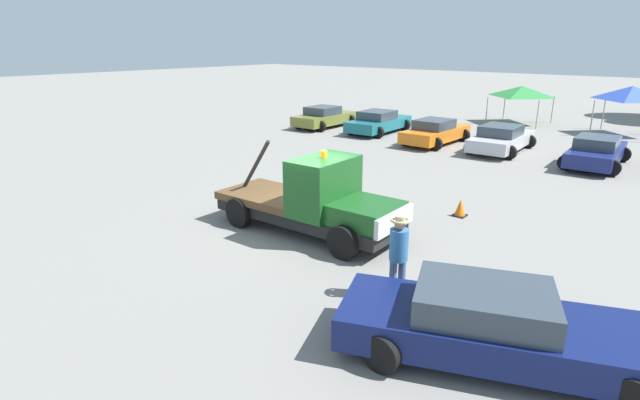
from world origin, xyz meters
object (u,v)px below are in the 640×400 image
(parked_car_navy, at_px, (596,152))
(traffic_cone, at_px, (460,208))
(person_near_truck, at_px, (399,250))
(canopy_tent_green, at_px, (522,91))
(parked_car_orange, at_px, (435,132))
(canopy_tent_blue, at_px, (632,93))
(foreground_car, at_px, (495,326))
(parked_car_teal, at_px, (378,122))
(parked_car_silver, at_px, (501,139))
(tow_truck, at_px, (316,202))
(parked_car_olive, at_px, (324,117))

(parked_car_navy, relative_size, traffic_cone, 8.73)
(person_near_truck, relative_size, canopy_tent_green, 0.56)
(parked_car_orange, relative_size, parked_car_navy, 0.99)
(person_near_truck, relative_size, parked_car_orange, 0.39)
(person_near_truck, xyz_separation_m, parked_car_orange, (-7.20, 15.91, -0.44))
(canopy_tent_green, distance_m, canopy_tent_blue, 6.38)
(foreground_car, bearing_deg, parked_car_teal, 105.83)
(parked_car_silver, distance_m, canopy_tent_blue, 10.10)
(foreground_car, distance_m, canopy_tent_blue, 26.35)
(tow_truck, relative_size, foreground_car, 1.02)
(foreground_car, relative_size, parked_car_navy, 1.19)
(parked_car_teal, bearing_deg, parked_car_orange, -105.76)
(foreground_car, distance_m, parked_car_teal, 22.53)
(parked_car_silver, bearing_deg, canopy_tent_green, 10.98)
(parked_car_silver, bearing_deg, parked_car_teal, 82.59)
(tow_truck, bearing_deg, foreground_car, -24.93)
(parked_car_orange, bearing_deg, parked_car_olive, 87.31)
(tow_truck, distance_m, traffic_cone, 4.83)
(parked_car_olive, bearing_deg, foreground_car, -135.91)
(parked_car_teal, distance_m, traffic_cone, 15.10)
(foreground_car, relative_size, person_near_truck, 3.07)
(parked_car_navy, relative_size, canopy_tent_blue, 1.52)
(parked_car_navy, height_order, canopy_tent_green, canopy_tent_green)
(person_near_truck, height_order, parked_car_silver, person_near_truck)
(parked_car_silver, relative_size, canopy_tent_blue, 1.57)
(tow_truck, height_order, parked_car_navy, tow_truck)
(canopy_tent_blue, bearing_deg, parked_car_navy, -87.88)
(parked_car_teal, height_order, parked_car_navy, same)
(parked_car_navy, relative_size, canopy_tent_green, 1.45)
(parked_car_olive, xyz_separation_m, parked_car_teal, (3.81, 0.45, 0.00))
(parked_car_orange, distance_m, parked_car_silver, 3.46)
(tow_truck, xyz_separation_m, parked_car_silver, (-0.06, 14.48, -0.30))
(tow_truck, xyz_separation_m, traffic_cone, (2.53, 4.06, -0.70))
(traffic_cone, bearing_deg, parked_car_teal, 132.83)
(person_near_truck, bearing_deg, parked_car_teal, -28.21)
(canopy_tent_green, bearing_deg, parked_car_olive, -134.01)
(canopy_tent_blue, bearing_deg, canopy_tent_green, 174.83)
(parked_car_olive, bearing_deg, canopy_tent_blue, -61.68)
(foreground_car, bearing_deg, traffic_cone, 96.24)
(tow_truck, bearing_deg, person_near_truck, -26.96)
(traffic_cone, bearing_deg, tow_truck, -121.93)
(tow_truck, relative_size, canopy_tent_green, 1.75)
(tow_truck, xyz_separation_m, person_near_truck, (3.70, -1.74, 0.14))
(parked_car_teal, bearing_deg, foreground_car, -144.97)
(parked_car_orange, bearing_deg, canopy_tent_blue, -37.47)
(parked_car_olive, distance_m, parked_car_silver, 11.49)
(parked_car_orange, height_order, traffic_cone, parked_car_orange)
(parked_car_teal, xyz_separation_m, parked_car_navy, (12.04, -1.04, -0.00))
(person_near_truck, height_order, canopy_tent_green, canopy_tent_green)
(parked_car_silver, distance_m, parked_car_navy, 4.38)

